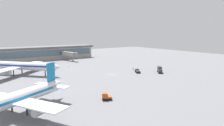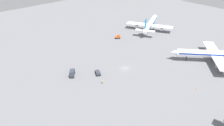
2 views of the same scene
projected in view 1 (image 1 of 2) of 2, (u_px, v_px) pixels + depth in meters
ground at (112, 74)px, 103.88m from camera, size 288.00×288.00×0.00m
terminal_building at (38, 53)px, 156.91m from camera, size 89.88×16.33×10.42m
airplane_at_gate at (11, 100)px, 51.38m from camera, size 36.64×30.57×12.15m
airplane_taxiing at (22, 66)px, 101.97m from camera, size 32.76×34.91×13.13m
catering_truck at (160, 70)px, 108.03m from camera, size 5.05×5.52×3.30m
pushback_tractor at (137, 71)px, 108.21m from camera, size 3.76×4.78×1.90m
baggage_tug at (106, 96)px, 64.73m from camera, size 3.75×3.49×2.30m
ground_crew_worker at (133, 68)px, 116.17m from camera, size 0.52×0.52×1.67m
jet_bridge at (70, 54)px, 152.87m from camera, size 6.47×16.83×6.74m
safety_cone_near_gate at (133, 62)px, 144.65m from camera, size 0.44×0.44×0.60m
safety_cone_mid_apron at (69, 67)px, 125.79m from camera, size 0.44×0.44×0.60m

